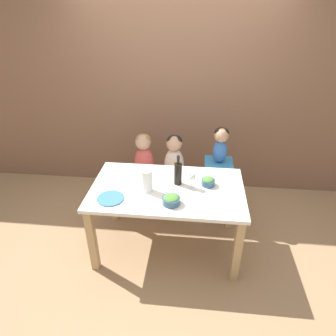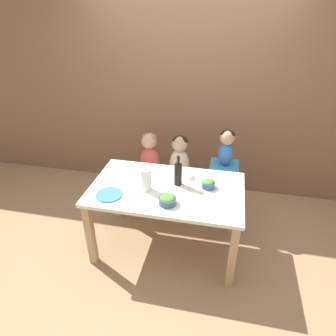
% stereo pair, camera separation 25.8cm
% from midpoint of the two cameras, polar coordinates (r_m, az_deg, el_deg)
% --- Properties ---
extents(ground_plane, '(14.00, 14.00, 0.00)m').
position_cam_midpoint_polar(ground_plane, '(3.33, -2.41, -14.54)').
color(ground_plane, '#9E7A56').
extents(wall_back, '(10.00, 0.06, 2.70)m').
position_cam_midpoint_polar(wall_back, '(3.78, -0.05, 14.90)').
color(wall_back, brown).
rests_on(wall_back, ground_plane).
extents(dining_table, '(1.46, 0.86, 0.75)m').
position_cam_midpoint_polar(dining_table, '(2.92, -2.67, -5.58)').
color(dining_table, white).
rests_on(dining_table, ground_plane).
extents(chair_far_left, '(0.37, 0.37, 0.45)m').
position_cam_midpoint_polar(chair_far_left, '(3.65, -6.45, -2.73)').
color(chair_far_left, silver).
rests_on(chair_far_left, ground_plane).
extents(chair_far_center, '(0.37, 0.37, 0.45)m').
position_cam_midpoint_polar(chair_far_center, '(3.59, -0.94, -3.06)').
color(chair_far_center, silver).
rests_on(chair_far_center, ground_plane).
extents(chair_right_highchair, '(0.32, 0.32, 0.70)m').
position_cam_midpoint_polar(chair_right_highchair, '(3.49, 7.37, -1.32)').
color(chair_right_highchair, silver).
rests_on(chair_right_highchair, ground_plane).
extents(person_child_left, '(0.23, 0.20, 0.54)m').
position_cam_midpoint_polar(person_child_left, '(3.46, -6.79, 2.41)').
color(person_child_left, '#C64C4C').
rests_on(person_child_left, chair_far_left).
extents(person_child_center, '(0.23, 0.20, 0.54)m').
position_cam_midpoint_polar(person_child_center, '(3.41, -0.98, 2.15)').
color(person_child_center, beige).
rests_on(person_child_center, chair_far_center).
extents(person_baby_right, '(0.16, 0.17, 0.41)m').
position_cam_midpoint_polar(person_baby_right, '(3.30, 7.84, 4.84)').
color(person_baby_right, '#3366B2').
rests_on(person_baby_right, chair_right_highchair).
extents(wine_bottle, '(0.08, 0.08, 0.30)m').
position_cam_midpoint_polar(wine_bottle, '(2.85, -0.66, -1.04)').
color(wine_bottle, black).
rests_on(wine_bottle, dining_table).
extents(paper_towel_roll, '(0.10, 0.10, 0.22)m').
position_cam_midpoint_polar(paper_towel_roll, '(2.77, -6.69, -2.49)').
color(paper_towel_roll, white).
rests_on(paper_towel_roll, dining_table).
extents(wine_glass_near, '(0.06, 0.06, 0.16)m').
position_cam_midpoint_polar(wine_glass_near, '(2.80, 2.00, -1.87)').
color(wine_glass_near, white).
rests_on(wine_glass_near, dining_table).
extents(salad_bowl_large, '(0.16, 0.16, 0.08)m').
position_cam_midpoint_polar(salad_bowl_large, '(2.63, -2.21, -6.14)').
color(salad_bowl_large, '#335675').
rests_on(salad_bowl_large, dining_table).
extents(salad_bowl_small, '(0.13, 0.13, 0.08)m').
position_cam_midpoint_polar(salad_bowl_small, '(2.89, 5.14, -2.62)').
color(salad_bowl_small, '#335675').
rests_on(salad_bowl_small, dining_table).
extents(dinner_plate_front_left, '(0.24, 0.24, 0.01)m').
position_cam_midpoint_polar(dinner_plate_front_left, '(2.78, -13.53, -5.71)').
color(dinner_plate_front_left, teal).
rests_on(dinner_plate_front_left, dining_table).
extents(dinner_plate_back_left, '(0.24, 0.24, 0.01)m').
position_cam_midpoint_polar(dinner_plate_back_left, '(3.07, -8.44, -1.41)').
color(dinner_plate_back_left, silver).
rests_on(dinner_plate_back_left, dining_table).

